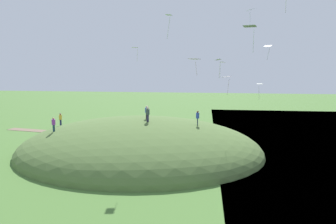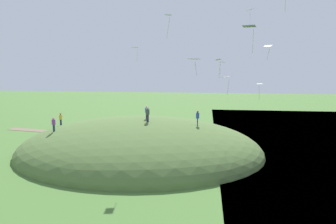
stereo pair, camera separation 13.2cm
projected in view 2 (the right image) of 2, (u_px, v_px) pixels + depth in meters
ground_plane at (198, 162)px, 35.64m from camera, size 160.00×160.00×0.00m
grass_hill at (140, 152)px, 39.86m from camera, size 29.70×25.22×7.96m
dirt_path at (44, 131)px, 51.44m from camera, size 13.00×3.85×0.04m
person_walking_path at (148, 113)px, 37.85m from camera, size 0.57×0.57×1.74m
person_with_child at (54, 123)px, 37.40m from camera, size 0.53×0.53×1.65m
person_near_shore at (198, 116)px, 38.04m from camera, size 0.39×0.39×1.71m
person_watching_kites at (61, 118)px, 42.27m from camera, size 0.40×0.40×1.61m
person_on_hilltop at (147, 111)px, 39.81m from camera, size 0.64×0.64×1.60m
kite_0 at (168, 17)px, 29.30m from camera, size 0.56×0.75×2.16m
kite_1 at (251, 10)px, 38.13m from camera, size 1.09×1.31×1.93m
kite_2 at (250, 28)px, 25.01m from camera, size 1.15×0.97×2.08m
kite_4 at (227, 78)px, 34.55m from camera, size 1.11×1.33×2.01m
kite_5 at (222, 64)px, 35.39m from camera, size 0.70×0.76×1.79m
kite_6 at (135, 48)px, 34.81m from camera, size 0.75×1.00×1.48m
kite_8 at (260, 85)px, 40.05m from camera, size 0.71×1.01×2.00m
kite_9 at (268, 47)px, 36.36m from camera, size 1.03×1.01×1.68m
kite_10 at (194, 60)px, 28.59m from camera, size 1.18×1.09×1.53m
kite_11 at (219, 61)px, 37.49m from camera, size 0.85×0.95×2.26m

